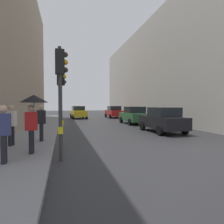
{
  "coord_description": "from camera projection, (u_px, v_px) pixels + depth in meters",
  "views": [
    {
      "loc": [
        -4.76,
        -7.37,
        1.93
      ],
      "look_at": [
        -0.98,
        7.63,
        1.36
      ],
      "focal_mm": 31.02,
      "sensor_mm": 36.0,
      "label": 1
    }
  ],
  "objects": [
    {
      "name": "traffic_light_near_left",
      "position": [
        61.0,
        82.0,
        6.64
      ],
      "size": [
        0.44,
        0.27,
        3.92
      ],
      "color": "#2D2D2D",
      "rests_on": "ground"
    },
    {
      "name": "pedestrian_with_black_backpack",
      "position": [
        10.0,
        123.0,
        8.37
      ],
      "size": [
        0.65,
        0.42,
        1.77
      ],
      "color": "black",
      "rests_on": "sidewalk_kerb"
    },
    {
      "name": "pedestrian_in_dark_coat",
      "position": [
        41.0,
        121.0,
        9.47
      ],
      "size": [
        0.4,
        0.36,
        1.77
      ],
      "color": "black",
      "rests_on": "sidewalk_kerb"
    },
    {
      "name": "pedestrian_with_umbrella",
      "position": [
        33.0,
        107.0,
        7.02
      ],
      "size": [
        1.0,
        1.0,
        2.14
      ],
      "color": "black",
      "rests_on": "sidewalk_kerb"
    },
    {
      "name": "car_green_estate",
      "position": [
        134.0,
        115.0,
        19.63
      ],
      "size": [
        2.07,
        4.23,
        1.76
      ],
      "color": "#2D6038",
      "rests_on": "ground"
    },
    {
      "name": "car_yellow_taxi",
      "position": [
        78.0,
        112.0,
        27.56
      ],
      "size": [
        2.26,
        4.32,
        1.76
      ],
      "color": "yellow",
      "rests_on": "ground"
    },
    {
      "name": "ground_plane",
      "position": [
        177.0,
        149.0,
        8.38
      ],
      "size": [
        120.0,
        120.0,
        0.0
      ],
      "primitive_type": "plane",
      "color": "#28282B"
    },
    {
      "name": "car_red_sedan",
      "position": [
        114.0,
        112.0,
        28.91
      ],
      "size": [
        2.08,
        4.23,
        1.76
      ],
      "color": "red",
      "rests_on": "ground"
    },
    {
      "name": "pedestrian_with_grey_backpack",
      "position": [
        2.0,
        130.0,
        5.83
      ],
      "size": [
        0.64,
        0.38,
        1.77
      ],
      "color": "black",
      "rests_on": "sidewalk_kerb"
    },
    {
      "name": "building_facade_right",
      "position": [
        179.0,
        75.0,
        27.31
      ],
      "size": [
        12.0,
        34.43,
        12.19
      ],
      "primitive_type": "cube",
      "color": "#B2ADA3",
      "rests_on": "ground"
    },
    {
      "name": "car_dark_suv",
      "position": [
        162.0,
        120.0,
        13.62
      ],
      "size": [
        2.05,
        4.22,
        1.76
      ],
      "color": "black",
      "rests_on": "ground"
    },
    {
      "name": "traffic_light_near_right",
      "position": [
        61.0,
        90.0,
        9.34
      ],
      "size": [
        0.45,
        0.35,
        3.81
      ],
      "color": "#2D2D2D",
      "rests_on": "ground"
    },
    {
      "name": "sidewalk_kerb",
      "position": [
        37.0,
        133.0,
        12.61
      ],
      "size": [
        2.54,
        40.0,
        0.16
      ],
      "primitive_type": "cube",
      "color": "gray",
      "rests_on": "ground"
    }
  ]
}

